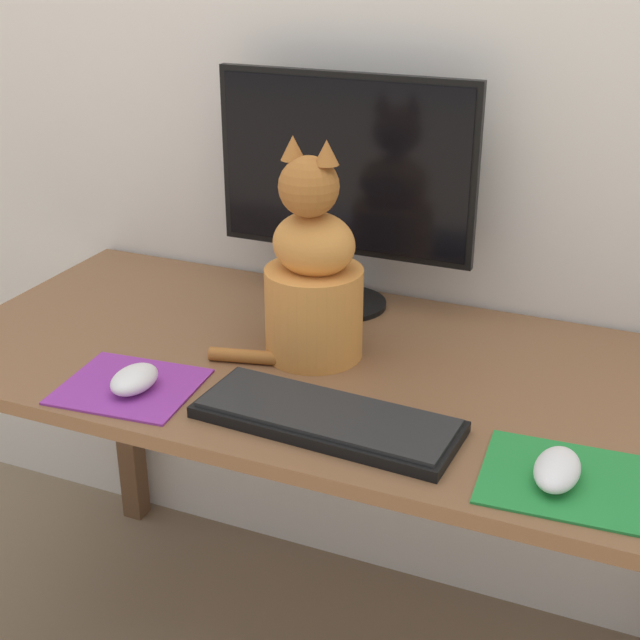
{
  "coord_description": "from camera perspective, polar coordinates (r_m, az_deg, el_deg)",
  "views": [
    {
      "loc": [
        0.52,
        -1.27,
        1.41
      ],
      "look_at": [
        0.02,
        -0.09,
        0.83
      ],
      "focal_mm": 50.0,
      "sensor_mm": 36.0,
      "label": 1
    }
  ],
  "objects": [
    {
      "name": "wall_back",
      "position": [
        1.72,
        5.69,
        18.86
      ],
      "size": [
        7.0,
        0.04,
        2.5
      ],
      "color": "silver",
      "rests_on": "ground_plane"
    },
    {
      "name": "desk",
      "position": [
        1.59,
        0.75,
        -5.68
      ],
      "size": [
        1.4,
        0.66,
        0.71
      ],
      "color": "brown",
      "rests_on": "ground_plane"
    },
    {
      "name": "monitor",
      "position": [
        1.68,
        1.58,
        8.97
      ],
      "size": [
        0.5,
        0.17,
        0.45
      ],
      "color": "black",
      "rests_on": "desk"
    },
    {
      "name": "keyboard",
      "position": [
        1.35,
        0.44,
        -6.29
      ],
      "size": [
        0.41,
        0.17,
        0.02
      ],
      "rotation": [
        0.0,
        0.0,
        -0.05
      ],
      "color": "black",
      "rests_on": "desk"
    },
    {
      "name": "mousepad_left",
      "position": [
        1.49,
        -12.07,
        -4.18
      ],
      "size": [
        0.23,
        0.21,
        0.0
      ],
      "rotation": [
        0.0,
        0.0,
        0.09
      ],
      "color": "purple",
      "rests_on": "desk"
    },
    {
      "name": "mousepad_right",
      "position": [
        1.28,
        15.19,
        -9.8
      ],
      "size": [
        0.23,
        0.2,
        0.0
      ],
      "rotation": [
        0.0,
        0.0,
        0.06
      ],
      "color": "#238438",
      "rests_on": "desk"
    },
    {
      "name": "computer_mouse_left",
      "position": [
        1.47,
        -11.8,
        -3.74
      ],
      "size": [
        0.07,
        0.1,
        0.04
      ],
      "color": "white",
      "rests_on": "mousepad_left"
    },
    {
      "name": "computer_mouse_right",
      "position": [
        1.26,
        14.94,
        -9.23
      ],
      "size": [
        0.06,
        0.11,
        0.04
      ],
      "color": "white",
      "rests_on": "mousepad_right"
    },
    {
      "name": "cat",
      "position": [
        1.51,
        -0.47,
        2.67
      ],
      "size": [
        0.26,
        0.2,
        0.39
      ],
      "rotation": [
        0.0,
        0.0,
        -0.12
      ],
      "color": "#D6893D",
      "rests_on": "desk"
    }
  ]
}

